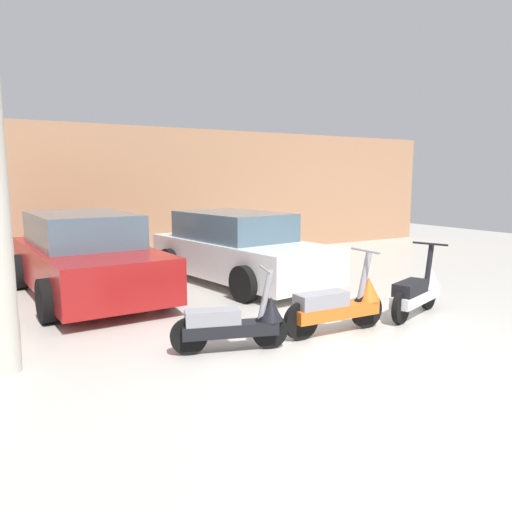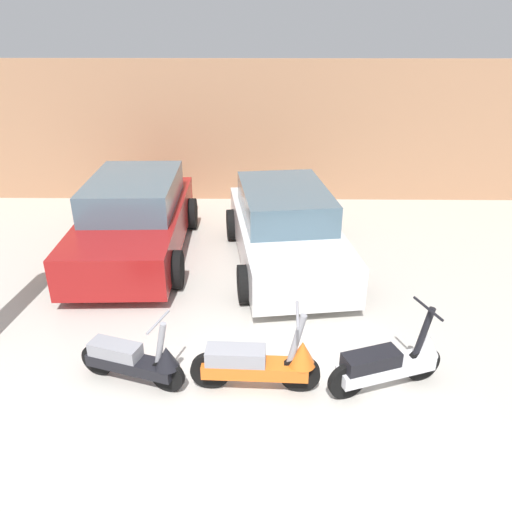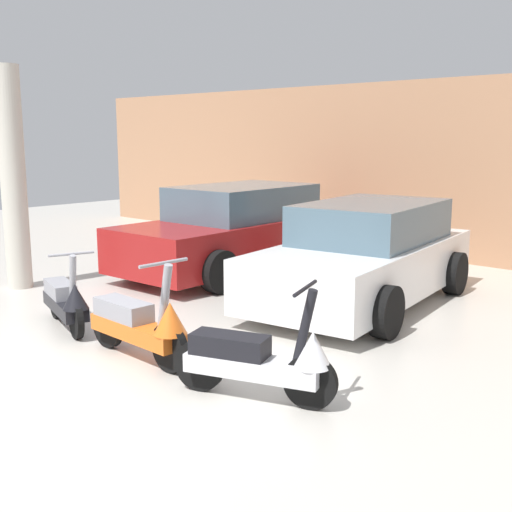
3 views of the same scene
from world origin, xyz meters
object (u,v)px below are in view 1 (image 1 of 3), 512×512
(scooter_front_center, at_px, (418,291))
(car_rear_left, at_px, (86,257))
(scooter_front_right, at_px, (340,304))
(scooter_front_left, at_px, (235,323))
(car_rear_center, at_px, (239,249))

(scooter_front_center, xyz_separation_m, car_rear_left, (-4.06, 3.92, 0.32))
(scooter_front_right, bearing_deg, scooter_front_center, 4.57)
(scooter_front_left, bearing_deg, car_rear_center, 78.10)
(scooter_front_center, bearing_deg, car_rear_left, 116.63)
(scooter_front_left, distance_m, car_rear_left, 4.00)
(scooter_front_right, bearing_deg, car_rear_center, 85.39)
(scooter_front_center, bearing_deg, scooter_front_left, 160.12)
(car_rear_left, xyz_separation_m, car_rear_center, (2.89, -0.39, -0.03))
(scooter_front_right, relative_size, scooter_front_center, 1.08)
(scooter_front_left, height_order, scooter_front_center, scooter_front_center)
(scooter_front_right, xyz_separation_m, scooter_front_center, (1.61, 0.06, -0.01))
(car_rear_left, bearing_deg, scooter_front_center, 44.07)
(scooter_front_right, distance_m, scooter_front_center, 1.61)
(car_rear_left, height_order, car_rear_center, car_rear_left)
(car_rear_center, bearing_deg, car_rear_left, -105.39)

